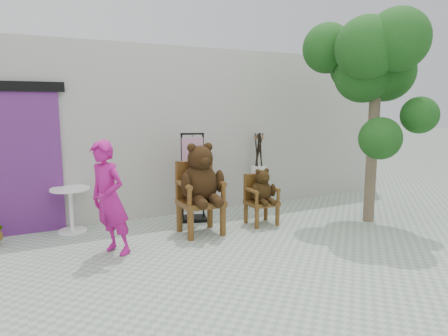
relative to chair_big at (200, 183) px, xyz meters
name	(u,v)px	position (x,y,z in m)	size (l,w,h in m)	color
ground_plane	(280,257)	(0.54, -1.38, -0.79)	(60.00, 60.00, 0.00)	#9DA796
back_wall	(191,130)	(0.54, 1.72, 0.71)	(9.00, 1.00, 3.00)	#AFACA4
doorway	(19,159)	(-2.46, 1.19, 0.37)	(1.40, 0.11, 2.33)	#5C246C
chair_big	(200,183)	(0.00, 0.00, 0.00)	(0.69, 0.74, 1.41)	#4B2D10
chair_small	(261,192)	(1.10, -0.01, -0.25)	(0.48, 0.51, 0.95)	#4B2D10
person	(110,199)	(-1.43, -0.34, -0.02)	(0.56, 0.37, 1.54)	#AE157A
cafe_table	(71,205)	(-1.79, 0.95, -0.35)	(0.60, 0.60, 0.70)	white
display_stand	(193,187)	(0.16, 0.70, -0.21)	(0.53, 0.47, 1.51)	black
stool_bucket	(258,175)	(1.63, 0.97, -0.15)	(0.32, 0.32, 1.45)	white
tree	(371,63)	(2.76, -0.63, 1.85)	(1.71, 1.96, 3.42)	brown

